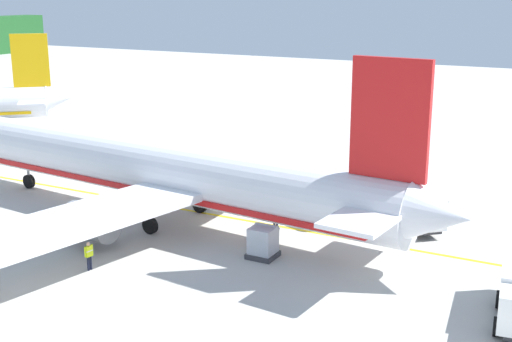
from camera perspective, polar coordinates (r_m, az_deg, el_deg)
airliner_foreground at (r=46.56m, az=-7.63°, el=-0.11°), size 34.55×41.74×11.90m
service_truck_baggage at (r=46.59m, az=12.76°, el=-2.79°), size 5.93×5.59×2.58m
cargo_container_near at (r=40.46m, az=0.60°, el=-5.94°), size 1.63×1.63×1.97m
cargo_container_mid at (r=46.03m, az=6.16°, el=-3.33°), size 2.17×2.17×2.13m
crew_marshaller at (r=51.67m, az=6.70°, el=-1.30°), size 0.34×0.61×1.73m
crew_loader_left at (r=39.79m, az=-13.72°, el=-6.69°), size 0.63×0.27×1.66m
crew_loader_right at (r=44.15m, az=1.65°, el=-3.99°), size 0.46×0.51×1.77m
apron_guide_line at (r=47.25m, az=-1.33°, el=-4.04°), size 0.30×60.00×0.01m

